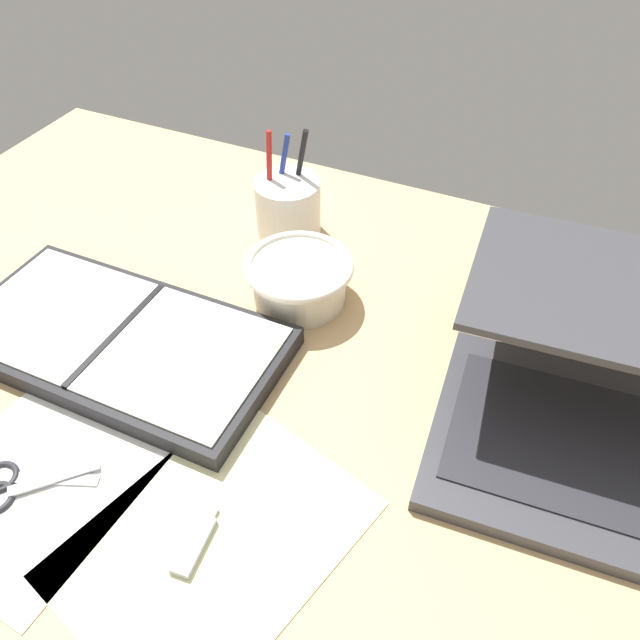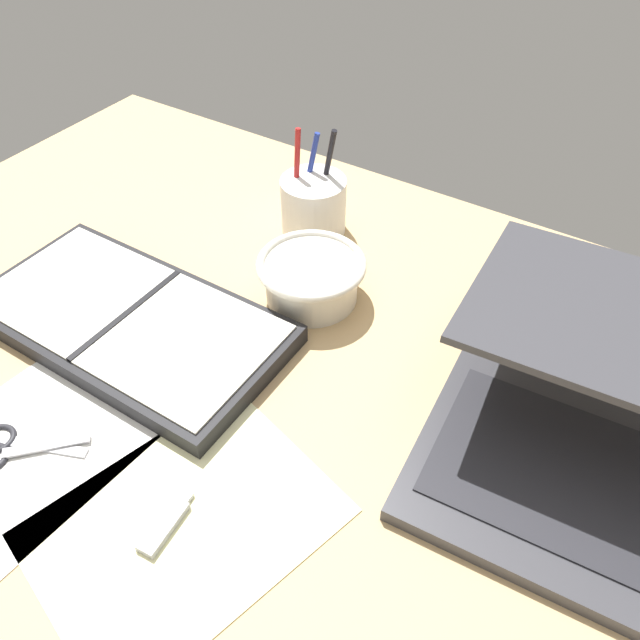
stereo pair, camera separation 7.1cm
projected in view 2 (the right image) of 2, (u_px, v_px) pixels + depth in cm
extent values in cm
cube|color=tan|center=(264.00, 404.00, 72.29)|extent=(140.00, 100.00, 2.00)
cube|color=#38383D|center=(569.00, 482.00, 62.76)|extent=(32.44, 26.82, 1.80)
cube|color=#232328|center=(572.00, 477.00, 62.04)|extent=(28.25, 19.68, 0.24)
cube|color=#38383D|center=(632.00, 321.00, 60.58)|extent=(32.43, 26.78, 3.27)
cube|color=silver|center=(631.00, 325.00, 60.31)|extent=(29.80, 24.11, 2.55)
cylinder|color=silver|center=(311.00, 281.00, 82.07)|extent=(12.20, 12.20, 5.66)
torus|color=silver|center=(311.00, 264.00, 80.10)|extent=(14.35, 14.35, 1.15)
cylinder|color=white|center=(313.00, 206.00, 92.03)|extent=(9.62, 9.62, 8.56)
cylinder|color=black|center=(326.00, 174.00, 90.44)|extent=(3.78, 1.43, 14.88)
cylinder|color=#233899|center=(309.00, 176.00, 91.44)|extent=(2.61, 2.74, 13.47)
cylinder|color=#B21E1E|center=(297.00, 178.00, 89.98)|extent=(1.07, 2.62, 14.64)
cube|color=black|center=(130.00, 322.00, 78.68)|extent=(40.18, 20.86, 2.61)
cube|color=silver|center=(74.00, 286.00, 81.38)|extent=(18.74, 18.81, 0.30)
cube|color=silver|center=(187.00, 344.00, 73.94)|extent=(18.74, 18.81, 0.30)
cube|color=black|center=(127.00, 313.00, 77.55)|extent=(0.85, 18.76, 0.30)
cube|color=#B7B7BC|center=(47.00, 445.00, 66.25)|extent=(7.08, 7.29, 0.30)
cube|color=#B7B7BC|center=(48.00, 447.00, 66.45)|extent=(8.75, 4.48, 0.30)
cube|color=#F4EFB2|center=(185.00, 523.00, 60.49)|extent=(27.82, 32.15, 0.16)
cube|color=white|center=(41.00, 441.00, 67.31)|extent=(22.01, 26.34, 0.16)
cube|color=#99999E|center=(163.00, 527.00, 59.72)|extent=(2.57, 6.17, 1.00)
cube|color=silver|center=(186.00, 497.00, 62.02)|extent=(1.31, 1.31, 0.60)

